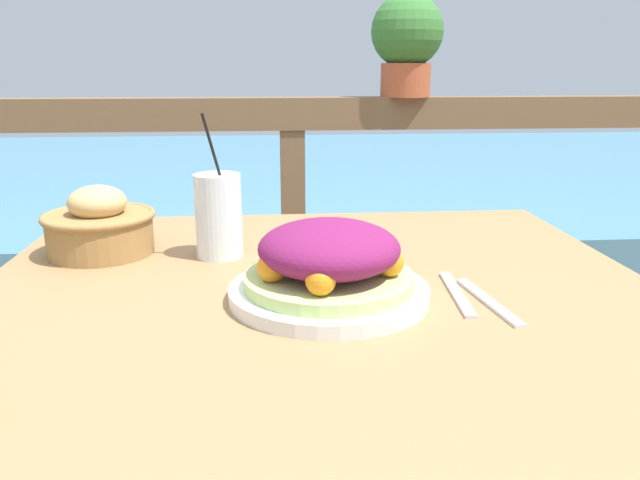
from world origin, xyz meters
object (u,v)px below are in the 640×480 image
bread_basket (100,226)px  potted_plant (407,40)px  salad_plate (329,267)px  drink_glass (219,216)px

bread_basket → potted_plant: (0.70, 0.72, 0.34)m
salad_plate → potted_plant: 1.08m
salad_plate → drink_glass: size_ratio=1.15×
potted_plant → bread_basket: bearing=-134.0°
bread_basket → salad_plate: bearing=-34.3°
salad_plate → drink_glass: drink_glass is taller
drink_glass → potted_plant: size_ratio=0.89×
drink_glass → potted_plant: potted_plant is taller
drink_glass → potted_plant: (0.48, 0.76, 0.32)m
salad_plate → potted_plant: (0.32, 0.98, 0.34)m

